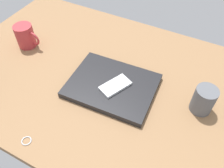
# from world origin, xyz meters

# --- Properties ---
(desk_surface) EXTENTS (1.20, 0.80, 0.03)m
(desk_surface) POSITION_xyz_m (0.00, 0.00, 0.01)
(desk_surface) COLOR olive
(desk_surface) RESTS_ON ground
(laptop_closed) EXTENTS (0.32, 0.26, 0.02)m
(laptop_closed) POSITION_xyz_m (0.07, -0.03, 0.04)
(laptop_closed) COLOR black
(laptop_closed) RESTS_ON desk_surface
(cell_phone_on_laptop) EXTENTS (0.10, 0.12, 0.01)m
(cell_phone_on_laptop) POSITION_xyz_m (0.09, -0.04, 0.06)
(cell_phone_on_laptop) COLOR silver
(cell_phone_on_laptop) RESTS_ON laptop_closed
(pen_cup) EXTENTS (0.07, 0.07, 0.10)m
(pen_cup) POSITION_xyz_m (0.38, 0.02, 0.08)
(pen_cup) COLOR #595B60
(pen_cup) RESTS_ON desk_surface
(key_ring) EXTENTS (0.03, 0.03, 0.00)m
(key_ring) POSITION_xyz_m (-0.06, -0.35, 0.03)
(key_ring) COLOR silver
(key_ring) RESTS_ON desk_surface
(coffee_mug) EXTENTS (0.11, 0.08, 0.10)m
(coffee_mug) POSITION_xyz_m (-0.37, 0.01, 0.08)
(coffee_mug) COLOR #B23338
(coffee_mug) RESTS_ON desk_surface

